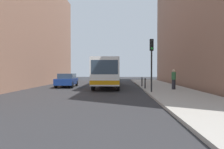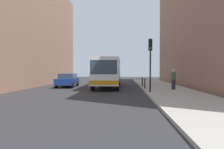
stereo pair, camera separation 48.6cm
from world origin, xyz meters
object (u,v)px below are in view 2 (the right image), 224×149
object	(u,v)px
car_behind_bus	(111,77)
traffic_light	(150,55)
car_beside_bus	(68,80)
bollard_mid	(142,82)
bollard_near	(145,83)
bus	(108,71)
pedestrian_near_signal	(173,79)

from	to	relation	value
car_behind_bus	traffic_light	size ratio (longest dim) A/B	1.09
car_beside_bus	bollard_mid	distance (m)	8.13
traffic_light	bollard_mid	size ratio (longest dim) A/B	4.32
car_beside_bus	bollard_near	xyz separation A→B (m)	(8.11, -3.13, -0.16)
bus	car_beside_bus	xyz separation A→B (m)	(-4.44, -0.30, -0.94)
traffic_light	bollard_mid	xyz separation A→B (m)	(-0.10, 5.94, -2.38)
car_beside_bus	bollard_near	size ratio (longest dim) A/B	4.71
bus	car_beside_bus	size ratio (longest dim) A/B	2.47
car_behind_bus	traffic_light	distance (m)	17.22
traffic_light	bollard_near	distance (m)	4.03
car_beside_bus	traffic_light	xyz separation A→B (m)	(8.21, -6.38, 2.22)
bollard_mid	traffic_light	bearing A→B (deg)	-89.04
car_behind_bus	bollard_near	distance (m)	13.92
traffic_light	car_beside_bus	bearing A→B (deg)	142.17
car_behind_bus	bollard_mid	bearing A→B (deg)	113.53
traffic_light	bollard_mid	bearing A→B (deg)	90.96
bus	bollard_mid	world-z (taller)	bus
pedestrian_near_signal	bollard_near	bearing A→B (deg)	38.78
bus	traffic_light	size ratio (longest dim) A/B	2.69
car_behind_bus	bollard_near	world-z (taller)	car_behind_bus
traffic_light	bollard_near	xyz separation A→B (m)	(-0.10, 3.24, -2.38)
car_behind_bus	bus	bearing A→B (deg)	94.82
traffic_light	pedestrian_near_signal	distance (m)	3.84
bollard_near	bus	bearing A→B (deg)	136.92
car_behind_bus	bollard_mid	distance (m)	11.36
pedestrian_near_signal	car_beside_bus	bearing A→B (deg)	38.11
bus	bollard_near	world-z (taller)	bus
bollard_near	bollard_mid	bearing A→B (deg)	90.00
traffic_light	bollard_near	size ratio (longest dim) A/B	4.32
bus	pedestrian_near_signal	size ratio (longest dim) A/B	6.26
bollard_mid	car_behind_bus	bearing A→B (deg)	110.92
car_beside_bus	car_behind_bus	size ratio (longest dim) A/B	1.00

